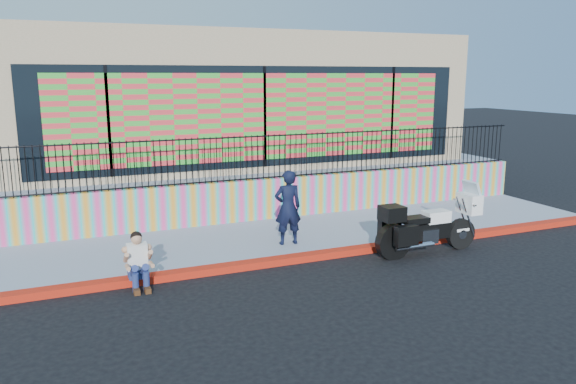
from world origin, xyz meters
TOP-DOWN VIEW (x-y plane):
  - ground at (0.00, 0.00)m, footprint 90.00×90.00m
  - red_curb at (0.00, 0.00)m, footprint 16.00×0.30m
  - sidewalk at (0.00, 1.65)m, footprint 16.00×3.00m
  - mural_wall at (0.00, 3.25)m, footprint 16.00×0.20m
  - metal_fence at (0.00, 3.25)m, footprint 15.80×0.04m
  - elevated_platform at (0.00, 8.35)m, footprint 16.00×10.00m
  - storefront_building at (0.00, 8.13)m, footprint 14.00×8.06m
  - police_motorcycle at (2.10, -0.64)m, footprint 2.58×0.85m
  - police_officer at (-0.68, 0.86)m, footprint 0.67×0.47m
  - seated_man at (-4.22, -0.26)m, footprint 0.54×0.71m

SIDE VIEW (x-z plane):
  - ground at x=0.00m, z-range 0.00..0.00m
  - red_curb at x=0.00m, z-range 0.00..0.15m
  - sidewalk at x=0.00m, z-range 0.00..0.15m
  - seated_man at x=-4.22m, z-range -0.08..0.98m
  - elevated_platform at x=0.00m, z-range 0.00..1.25m
  - police_motorcycle at x=2.10m, z-range -0.13..1.48m
  - mural_wall at x=0.00m, z-range 0.15..1.25m
  - police_officer at x=-0.68m, z-range 0.15..1.89m
  - metal_fence at x=0.00m, z-range 1.25..2.45m
  - storefront_building at x=0.00m, z-range 1.25..5.25m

